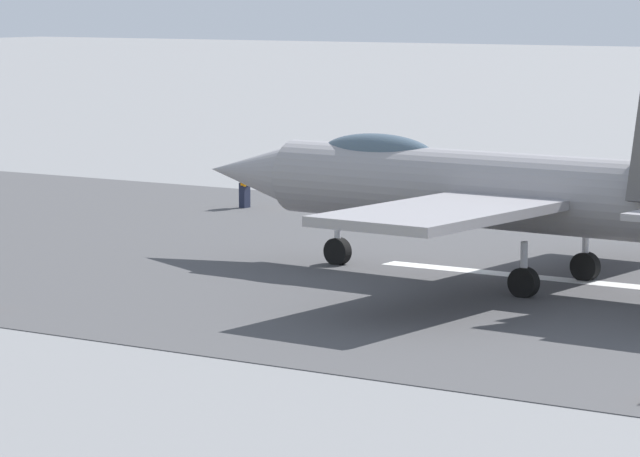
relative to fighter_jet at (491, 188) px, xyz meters
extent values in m
plane|color=slate|center=(-0.14, -1.26, -2.47)|extent=(400.00, 400.00, 0.00)
cube|color=#464547|center=(-0.14, -1.26, -2.46)|extent=(240.00, 26.00, 0.02)
cube|color=white|center=(-0.13, -1.26, -2.45)|extent=(8.00, 0.70, 0.00)
cylinder|color=gray|center=(-0.13, 0.01, -0.07)|extent=(13.13, 2.68, 2.01)
cone|color=gray|center=(7.89, -0.40, -0.07)|extent=(3.09, 1.86, 1.71)
ellipsoid|color=#3F5160|center=(3.54, -0.18, 0.69)|extent=(3.65, 1.28, 1.10)
cube|color=gray|center=(-0.92, 4.23, -0.17)|extent=(3.72, 6.51, 0.24)
cube|color=gray|center=(-1.34, -4.12, -0.17)|extent=(3.72, 6.51, 0.24)
cylinder|color=silver|center=(4.88, -0.25, -1.77)|extent=(0.18, 0.18, 1.40)
cylinder|color=black|center=(4.88, -0.25, -2.09)|extent=(0.77, 0.34, 0.76)
cylinder|color=silver|center=(-1.85, 1.70, -1.77)|extent=(0.18, 0.18, 1.40)
cylinder|color=black|center=(-1.85, 1.70, -2.09)|extent=(0.77, 0.34, 0.76)
cylinder|color=silver|center=(-2.01, -1.50, -1.77)|extent=(0.18, 0.18, 1.40)
cylinder|color=black|center=(-2.01, -1.50, -2.09)|extent=(0.77, 0.34, 0.76)
cube|color=#1E2338|center=(14.73, -9.46, -2.02)|extent=(0.24, 0.36, 0.91)
cube|color=orange|center=(14.73, -9.46, -1.35)|extent=(0.49, 0.52, 0.62)
sphere|color=tan|center=(14.73, -9.46, -0.87)|extent=(0.22, 0.22, 0.22)
cylinder|color=orange|center=(14.55, -9.22, -1.38)|extent=(0.10, 0.10, 0.58)
cylinder|color=orange|center=(14.91, -9.71, -1.38)|extent=(0.10, 0.10, 0.58)
camera|label=1|loc=(-21.26, 40.11, 4.92)|focal=98.82mm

